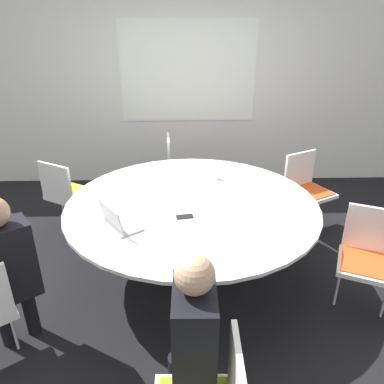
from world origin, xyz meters
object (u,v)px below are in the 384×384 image
Objects in this scene: chair_2 at (369,254)px; handbag at (285,202)px; person_1 at (191,338)px; person_0 at (6,265)px; chair_4 at (179,163)px; coffee_cup at (215,175)px; laptop at (117,221)px; cell_phone at (185,217)px; chair_5 at (67,191)px; chair_3 at (306,185)px.

chair_2 is 2.43× the size of handbag.
person_1 reaches higher than handbag.
chair_4 is at bearing 28.67° from person_0.
laptop is at bearing -131.89° from coffee_cup.
person_1 is at bearing 59.24° from chair_2.
cell_phone is at bearing -8.33° from person_0.
laptop is (0.68, 0.47, 0.06)m from person_0.
chair_5 is 1.59m from person_0.
chair_2 and chair_5 have the same top height.
chair_3 is at bearing -61.24° from chair_2.
person_1 is (0.09, -3.04, 0.19)m from chair_4.
coffee_cup is at bearing -7.10° from person_1.
person_0 is 1.00× the size of person_1.
chair_3 is 1.00× the size of chair_5.
chair_5 is 2.59m from person_1.
chair_3 is 0.54m from handbag.
cell_phone is at bearing 9.30° from chair_3.
laptop is 2.70× the size of cell_phone.
chair_3 is 3.05m from person_0.
chair_2 is 1.50m from cell_phone.
chair_5 is (-2.72, 1.24, 0.00)m from chair_2.
chair_2 is 10.34× the size of coffee_cup.
chair_2 is at bearing -10.94° from cell_phone.
chair_2 is 1.00× the size of chair_5.
person_1 is 3.01m from handbag.
person_0 is at bearing 62.83° from person_1.
chair_4 and chair_5 have the same top height.
chair_3 and chair_5 have the same top height.
cell_phone is (-1.46, 0.28, 0.20)m from chair_2.
chair_5 is (-2.62, -0.08, 0.00)m from chair_3.
chair_4 is (-1.42, 0.73, 0.00)m from chair_3.
chair_3 is at bearing 13.47° from coffee_cup.
chair_4 is at bearing -49.38° from laptop.
person_1 is (-1.33, -2.32, 0.19)m from chair_3.
laptop reaches higher than chair_5.
person_1 reaches higher than cell_phone.
laptop is 2.45m from handbag.
person_1 reaches higher than chair_4.
person_1 is 3.40× the size of handbag.
chair_4 is at bearing 164.71° from handbag.
chair_2 is at bearing -129.43° from laptop.
chair_3 is 2.43× the size of handbag.
laptop is at bearing -26.65° from chair_5.
person_1 is at bearing 170.24° from laptop.
cell_phone is at bearing -109.26° from laptop.
chair_2 is 5.84× the size of cell_phone.
chair_4 is 0.71× the size of person_1.
chair_3 reaches higher than coffee_cup.
person_1 is (1.23, -0.66, 0.00)m from person_0.
coffee_cup is at bearing 23.67° from chair_5.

